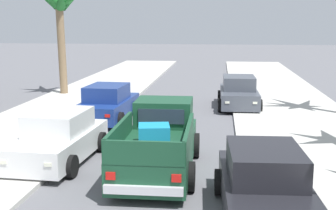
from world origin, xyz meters
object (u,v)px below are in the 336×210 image
object	(u,v)px
car_right_mid	(264,186)
palm_tree_left_back	(61,7)
pickup_truck	(159,143)
car_left_near	(108,104)
car_left_mid	(239,93)
car_left_far	(59,139)

from	to	relation	value
car_right_mid	palm_tree_left_back	size ratio (longest dim) A/B	0.69
pickup_truck	car_right_mid	bearing A→B (deg)	-48.02
car_left_near	palm_tree_left_back	bearing A→B (deg)	123.29
car_right_mid	pickup_truck	bearing A→B (deg)	131.98
car_left_near	car_left_mid	bearing A→B (deg)	33.10
car_left_mid	palm_tree_left_back	distance (m)	10.99
car_left_near	car_left_far	bearing A→B (deg)	-90.37
car_right_mid	palm_tree_left_back	world-z (taller)	palm_tree_left_back
car_left_far	car_left_mid	bearing A→B (deg)	59.17
car_left_near	car_left_mid	world-z (taller)	same
pickup_truck	car_left_mid	bearing A→B (deg)	75.21
car_right_mid	car_left_far	bearing A→B (deg)	149.63
car_left_near	car_left_mid	distance (m)	6.78
pickup_truck	palm_tree_left_back	world-z (taller)	palm_tree_left_back
pickup_truck	car_left_far	size ratio (longest dim) A/B	1.21
car_left_near	car_left_far	size ratio (longest dim) A/B	1.00
pickup_truck	car_left_near	world-z (taller)	pickup_truck
car_right_mid	palm_tree_left_back	xyz separation A→B (m)	(-9.86, 15.54, 4.26)
pickup_truck	car_left_near	size ratio (longest dim) A/B	1.21
car_left_far	palm_tree_left_back	world-z (taller)	palm_tree_left_back
pickup_truck	palm_tree_left_back	bearing A→B (deg)	119.73
car_left_far	palm_tree_left_back	bearing A→B (deg)	108.57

